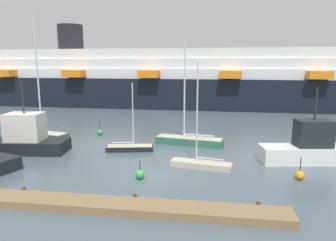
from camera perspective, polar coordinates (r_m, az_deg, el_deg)
name	(u,v)px	position (r m, az deg, el deg)	size (l,w,h in m)	color
ground_plane	(149,178)	(23.32, -3.50, -10.53)	(600.00, 600.00, 0.00)	#4C5B66
dock_pier	(131,207)	(18.53, -6.91, -15.57)	(18.13, 1.94, 0.58)	olive
sailboat_0	(189,139)	(32.32, 3.93, -3.50)	(7.24, 2.86, 10.62)	#2D6B51
sailboat_1	(38,133)	(37.75, -22.89, -2.09)	(7.57, 3.45, 13.60)	#2D6B51
sailboat_2	(130,147)	(30.29, -7.06, -4.94)	(4.68, 2.10, 6.58)	black
sailboat_3	(201,163)	(25.39, 6.12, -7.79)	(5.12, 2.06, 8.44)	#BCB29E
fishing_boat_1	(23,138)	(32.43, -25.18, -3.02)	(8.77, 3.96, 6.74)	black
fishing_boat_2	(309,148)	(28.97, 24.62, -4.61)	(8.14, 3.54, 6.44)	white
channel_buoy_0	(100,132)	(37.41, -12.46, -2.12)	(0.65, 0.65, 1.72)	green
channel_buoy_1	(300,175)	(24.73, 23.18, -9.26)	(0.70, 0.70, 1.71)	orange
channel_buoy_2	(140,174)	(23.02, -5.20, -9.90)	(0.69, 0.69, 1.36)	green
cruise_ship	(157,80)	(62.91, -2.14, 7.55)	(101.95, 17.71, 16.16)	black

